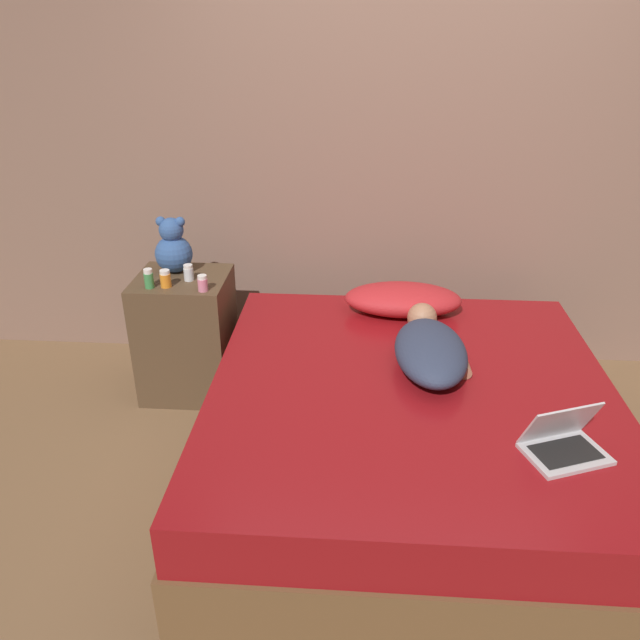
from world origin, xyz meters
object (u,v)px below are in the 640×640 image
person_lying (430,348)px  bottle_clear (189,273)px  bottle_green (149,279)px  teddy_bear (173,248)px  pillow (403,299)px  bottle_pink (203,283)px  laptop (563,442)px  bottle_orange (165,279)px

person_lying → bottle_clear: (-1.24, 0.48, 0.15)m
person_lying → bottle_green: bearing=164.0°
teddy_bear → person_lying: bearing=-23.9°
pillow → bottle_pink: size_ratio=7.34×
pillow → laptop: laptop is taller
person_lying → bottle_orange: (-1.34, 0.38, 0.15)m
bottle_orange → person_lying: bearing=-15.9°
bottle_pink → bottle_green: bearing=175.9°
person_lying → bottle_clear: size_ratio=8.48×
bottle_clear → bottle_orange: bearing=-135.1°
pillow → teddy_bear: size_ratio=2.02×
teddy_bear → bottle_clear: size_ratio=3.54×
pillow → bottle_pink: (-1.03, -0.19, 0.15)m
bottle_orange → bottle_clear: bearing=44.9°
laptop → bottle_green: bearing=130.9°
bottle_orange → bottle_green: bottle_green is taller
teddy_bear → bottle_green: bearing=-107.0°
person_lying → bottle_orange: 1.40m
pillow → bottle_pink: 1.06m
bottle_clear → bottle_green: bearing=-147.6°
bottle_pink → bottle_green: size_ratio=0.83×
teddy_bear → bottle_orange: bearing=-87.1°
laptop → bottle_pink: 1.85m
bottle_clear → bottle_green: size_ratio=0.85×
bottle_pink → pillow: bearing=10.6°
bottle_clear → bottle_pink: bottle_clear is taller
person_lying → bottle_pink: size_ratio=8.71×
bottle_clear → bottle_pink: (0.11, -0.13, -0.00)m
bottle_orange → bottle_pink: bottle_orange is taller
laptop → bottle_orange: (-1.77, 1.01, 0.18)m
bottle_clear → bottle_orange: bottle_orange is taller
pillow → person_lying: (0.10, -0.54, 0.00)m
teddy_bear → bottle_orange: size_ratio=3.36×
pillow → bottle_orange: bottle_orange is taller
teddy_bear → bottle_green: (-0.07, -0.23, -0.08)m
teddy_bear → bottle_clear: bearing=-47.9°
bottle_clear → bottle_pink: 0.17m
laptop → teddy_bear: teddy_bear is taller
teddy_bear → bottle_pink: size_ratio=3.64×
pillow → laptop: bearing=-65.4°
pillow → person_lying: bearing=-79.6°
pillow → bottle_orange: (-1.24, -0.16, 0.15)m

